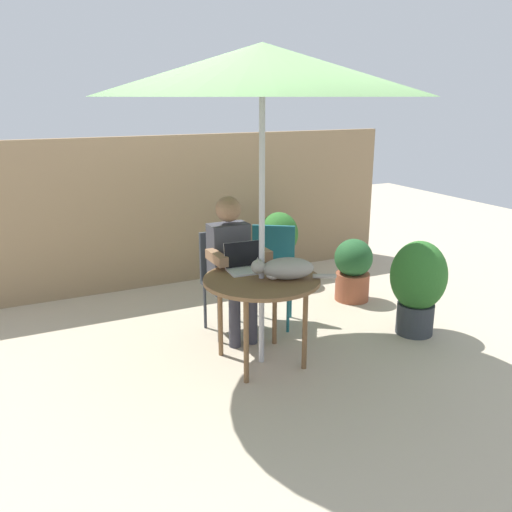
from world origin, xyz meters
TOP-DOWN VIEW (x-y plane):
  - ground_plane at (0.00, 0.00)m, footprint 14.00×14.00m
  - fence_back at (0.00, 2.20)m, footprint 5.39×0.08m
  - patio_table at (0.00, 0.00)m, footprint 0.91×0.91m
  - patio_umbrella at (0.00, 0.00)m, footprint 2.39×2.39m
  - chair_occupied at (0.00, 0.73)m, footprint 0.40×0.40m
  - chair_empty at (0.47, 0.71)m, footprint 0.55×0.55m
  - person_seated at (0.00, 0.57)m, footprint 0.48×0.48m
  - laptop at (-0.03, 0.25)m, footprint 0.32×0.27m
  - cat at (0.14, -0.10)m, footprint 0.61×0.34m
  - potted_plant_near_fence at (1.48, 0.83)m, footprint 0.39×0.39m
  - potted_plant_by_chair at (1.05, 1.67)m, footprint 0.44×0.44m
  - potted_plant_corner at (1.49, -0.11)m, footprint 0.49×0.49m

SIDE VIEW (x-z plane):
  - ground_plane at x=0.00m, z-range 0.00..0.00m
  - potted_plant_near_fence at x=1.48m, z-range 0.01..0.67m
  - potted_plant_corner at x=1.49m, z-range 0.05..0.91m
  - potted_plant_by_chair at x=1.05m, z-range 0.07..0.89m
  - chair_occupied at x=0.00m, z-range 0.08..0.99m
  - chair_empty at x=0.47m, z-range 0.08..0.99m
  - patio_table at x=0.00m, z-range 0.29..1.00m
  - person_seated at x=0.00m, z-range 0.08..1.33m
  - laptop at x=-0.03m, z-range 0.67..0.88m
  - cat at x=0.14m, z-range 0.71..0.88m
  - fence_back at x=0.00m, z-range 0.00..1.66m
  - patio_umbrella at x=0.00m, z-range 1.03..3.44m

